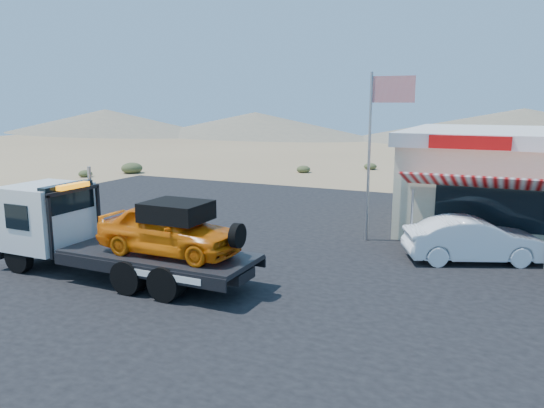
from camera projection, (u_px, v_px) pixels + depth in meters
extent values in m
plane|color=#8B714F|center=(190.00, 257.00, 17.33)|extent=(120.00, 120.00, 0.00)
cube|color=black|center=(282.00, 242.00, 19.18)|extent=(32.00, 24.00, 0.02)
cylinder|color=black|center=(19.00, 257.00, 15.66)|extent=(0.91, 0.27, 0.91)
cylinder|color=black|center=(66.00, 243.00, 17.29)|extent=(0.91, 0.27, 0.91)
cylinder|color=black|center=(130.00, 276.00, 13.97)|extent=(0.91, 0.50, 0.91)
cylinder|color=black|center=(171.00, 258.00, 15.60)|extent=(0.91, 0.50, 0.91)
cylinder|color=black|center=(167.00, 283.00, 13.48)|extent=(0.91, 0.50, 0.91)
cylinder|color=black|center=(205.00, 263.00, 15.12)|extent=(0.91, 0.50, 0.91)
cube|color=black|center=(130.00, 259.00, 15.06)|extent=(7.50, 0.91, 0.27)
cube|color=white|center=(47.00, 216.00, 16.16)|extent=(2.01, 2.15, 1.92)
cube|color=black|center=(67.00, 198.00, 15.68)|extent=(0.32, 1.83, 0.82)
cube|color=black|center=(76.00, 221.00, 15.70)|extent=(0.09, 2.01, 1.83)
cube|color=orange|center=(73.00, 186.00, 15.50)|extent=(0.23, 1.10, 0.14)
cube|color=black|center=(159.00, 254.00, 14.60)|extent=(5.49, 2.10, 0.14)
imported|color=orange|center=(169.00, 229.00, 14.31)|extent=(4.03, 1.62, 1.37)
cube|color=black|center=(177.00, 211.00, 14.10)|extent=(1.65, 1.37, 0.50)
imported|color=white|center=(474.00, 240.00, 16.70)|extent=(4.49, 3.03, 1.40)
cube|color=beige|center=(543.00, 187.00, 20.72)|extent=(10.00, 8.00, 3.40)
cube|color=red|center=(469.00, 143.00, 17.57)|extent=(2.60, 0.12, 0.45)
cylinder|color=#99999E|center=(411.00, 222.00, 17.39)|extent=(0.08, 0.08, 2.20)
cylinder|color=#99999E|center=(369.00, 158.00, 18.84)|extent=(0.10, 0.10, 6.00)
cube|color=#B20C14|center=(393.00, 89.00, 18.07)|extent=(1.50, 0.02, 0.90)
ellipsoid|color=#394324|center=(28.00, 187.00, 29.42)|extent=(1.20, 1.20, 0.64)
ellipsoid|color=#394324|center=(85.00, 173.00, 35.74)|extent=(0.92, 0.92, 0.49)
ellipsoid|color=#394324|center=(132.00, 167.00, 37.62)|extent=(1.49, 1.49, 0.80)
ellipsoid|color=#394324|center=(303.00, 169.00, 37.94)|extent=(0.99, 0.99, 0.53)
ellipsoid|color=#394324|center=(370.00, 166.00, 39.67)|extent=(0.95, 0.95, 0.51)
cone|color=#726B59|center=(255.00, 124.00, 76.31)|extent=(36.00, 36.00, 3.50)
cone|color=#726B59|center=(523.00, 126.00, 64.54)|extent=(44.00, 44.00, 4.20)
cone|color=#726B59|center=(106.00, 121.00, 83.87)|extent=(40.00, 40.00, 3.80)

